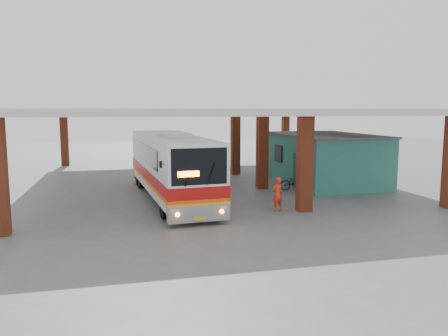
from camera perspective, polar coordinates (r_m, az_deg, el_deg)
name	(u,v)px	position (r m, az deg, el deg)	size (l,w,h in m)	color
ground	(225,201)	(22.30, 0.10, -4.33)	(90.00, 90.00, 0.00)	#515154
brick_columns	(228,149)	(27.13, 0.51, 2.44)	(20.10, 21.60, 4.35)	#9B3F21
canopy_roof	(208,112)	(28.28, -2.08, 7.36)	(21.00, 23.00, 0.30)	beige
shop_building	(324,158)	(28.38, 12.98, 1.24)	(5.20, 8.20, 3.11)	#2A6A5A
coach_bus	(170,165)	(22.83, -7.01, 0.34)	(3.41, 12.23, 3.52)	silver
motorcycle	(295,182)	(25.55, 9.27, -1.84)	(0.62, 1.78, 0.93)	black
pedestrian	(277,194)	(20.08, 6.99, -3.42)	(0.58, 0.38, 1.58)	red
red_chair	(263,170)	(31.03, 5.16, -0.25)	(0.57, 0.57, 0.86)	red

